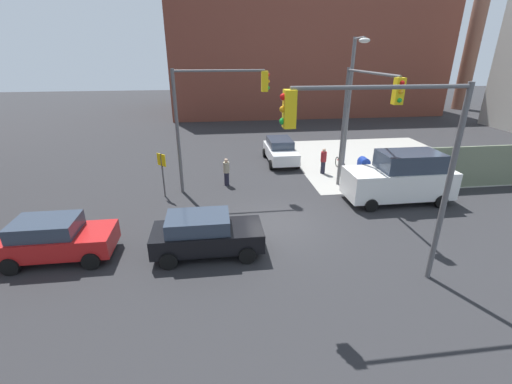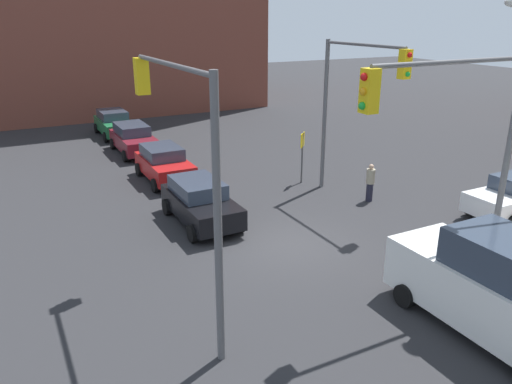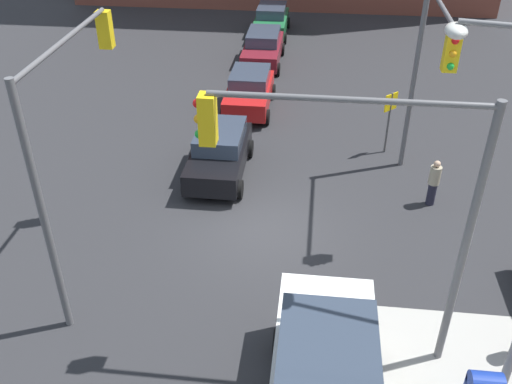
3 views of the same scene
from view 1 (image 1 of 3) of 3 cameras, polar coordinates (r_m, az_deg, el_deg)
ground_plane at (r=15.62m, az=3.47°, el=-5.39°), size 120.00×120.00×0.00m
sidewalk_corner at (r=26.43m, az=19.34°, el=5.17°), size 12.00×12.00×0.01m
building_warehouse_north at (r=49.00m, az=7.01°, el=21.29°), size 32.00×18.00×12.87m
smokestack at (r=54.99m, az=32.74°, el=21.67°), size 1.80×1.80×19.30m
traffic_signal_nw_corner at (r=18.26m, az=-7.30°, el=13.81°), size 4.94×0.36×6.50m
traffic_signal_se_corner at (r=10.73m, az=21.48°, el=6.59°), size 5.49×0.36×6.50m
traffic_signal_ne_corner at (r=17.68m, az=17.22°, el=12.87°), size 0.36×5.58×6.50m
street_lamp_corner at (r=20.70m, az=15.42°, el=14.51°), size 0.86×2.63×8.00m
warning_sign_two_way at (r=18.61m, az=-15.38°, el=3.97°), size 0.48×0.48×2.40m
mailbox_blue at (r=21.59m, az=17.42°, el=3.81°), size 0.56×0.64×1.43m
sedan_white at (r=24.18m, az=4.07°, el=6.94°), size 2.02×4.28×1.62m
sedan_red at (r=14.83m, az=-30.42°, el=-6.67°), size 3.98×2.02×1.62m
hatchback_black at (r=13.26m, az=-8.42°, el=-6.87°), size 4.17×2.02×1.62m
van_white_delivery at (r=19.01m, az=22.97°, el=2.19°), size 5.40×2.32×2.62m
pedestrian_crossing at (r=22.16m, az=11.17°, el=5.14°), size 0.36×0.36×1.65m
pedestrian_waiting at (r=19.85m, az=-4.95°, el=3.40°), size 0.36×0.36×1.62m
bicycle_leaning_on_fence at (r=23.40m, az=13.82°, el=4.53°), size 0.05×1.75×0.97m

